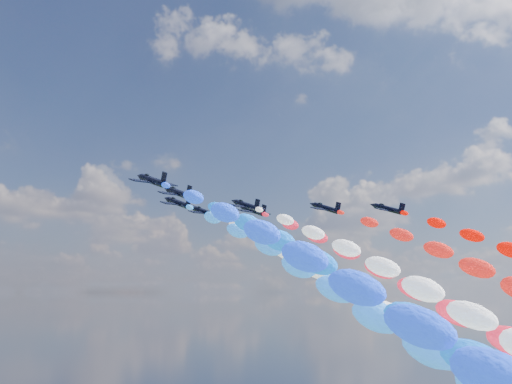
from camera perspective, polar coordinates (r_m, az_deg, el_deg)
jet_0 at (r=109.14m, az=-8.99°, el=0.99°), size 8.02×10.93×5.38m
trail_0 at (r=64.99m, az=17.16°, el=-15.58°), size 6.23×111.46×56.34m
jet_1 at (r=121.91m, az=-6.76°, el=-0.07°), size 8.08×10.97×5.38m
trail_1 at (r=78.54m, az=16.15°, el=-14.37°), size 6.23×111.46×56.34m
jet_2 at (r=135.54m, az=-6.77°, el=-0.94°), size 8.34×11.16×5.38m
trail_2 at (r=91.36m, az=12.71°, el=-13.65°), size 6.23×111.46×56.34m
jet_3 at (r=138.31m, az=-0.86°, el=-1.15°), size 7.99×10.90×5.38m
trail_3 at (r=98.79m, az=20.31°, el=-12.94°), size 6.23×111.46×56.34m
jet_4 at (r=149.79m, az=-4.55°, el=-1.71°), size 8.65×11.38×5.38m
trail_4 at (r=106.69m, az=13.14°, el=-12.89°), size 6.23×111.46×56.34m
jet_5 at (r=146.99m, az=-0.27°, el=-1.60°), size 8.16×11.03×5.38m
trail_5 at (r=107.49m, az=19.38°, el=-12.60°), size 6.23×111.46×56.34m
jet_6 at (r=143.83m, az=6.08°, el=-1.40°), size 8.22×11.07×5.38m
jet_7 at (r=147.29m, az=11.39°, el=-1.44°), size 8.07×10.96×5.38m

